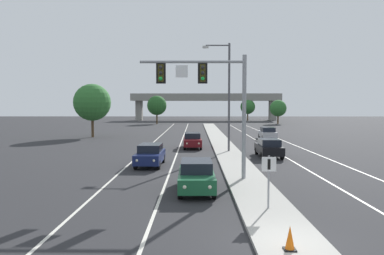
# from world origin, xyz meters

# --- Properties ---
(ground_plane) EXTENTS (260.00, 260.00, 0.00)m
(ground_plane) POSITION_xyz_m (0.00, 0.00, 0.00)
(ground_plane) COLOR #28282B
(median_island) EXTENTS (2.40, 110.00, 0.15)m
(median_island) POSITION_xyz_m (0.00, 18.00, 0.07)
(median_island) COLOR #9E9B93
(median_island) RESTS_ON ground
(lane_stripe_oncoming_center) EXTENTS (0.14, 100.00, 0.01)m
(lane_stripe_oncoming_center) POSITION_xyz_m (-4.70, 25.00, 0.00)
(lane_stripe_oncoming_center) COLOR silver
(lane_stripe_oncoming_center) RESTS_ON ground
(lane_stripe_receding_center) EXTENTS (0.14, 100.00, 0.01)m
(lane_stripe_receding_center) POSITION_xyz_m (4.70, 25.00, 0.00)
(lane_stripe_receding_center) COLOR silver
(lane_stripe_receding_center) RESTS_ON ground
(edge_stripe_left) EXTENTS (0.14, 100.00, 0.01)m
(edge_stripe_left) POSITION_xyz_m (-8.00, 25.00, 0.00)
(edge_stripe_left) COLOR silver
(edge_stripe_left) RESTS_ON ground
(edge_stripe_right) EXTENTS (0.14, 100.00, 0.01)m
(edge_stripe_right) POSITION_xyz_m (8.00, 25.00, 0.00)
(edge_stripe_right) COLOR silver
(edge_stripe_right) RESTS_ON ground
(overhead_signal_mast) EXTENTS (6.18, 0.44, 7.20)m
(overhead_signal_mast) POSITION_xyz_m (-2.10, 10.06, 5.28)
(overhead_signal_mast) COLOR gray
(overhead_signal_mast) RESTS_ON median_island
(median_sign_post) EXTENTS (0.60, 0.10, 2.20)m
(median_sign_post) POSITION_xyz_m (0.04, 3.81, 1.59)
(median_sign_post) COLOR gray
(median_sign_post) RESTS_ON median_island
(street_lamp_median) EXTENTS (2.58, 0.28, 10.00)m
(street_lamp_median) POSITION_xyz_m (-0.09, 22.84, 5.79)
(street_lamp_median) COLOR #4C4C51
(street_lamp_median) RESTS_ON median_island
(car_oncoming_green) EXTENTS (1.87, 4.49, 1.58)m
(car_oncoming_green) POSITION_xyz_m (-2.96, 7.41, 0.82)
(car_oncoming_green) COLOR #195633
(car_oncoming_green) RESTS_ON ground
(car_oncoming_navy) EXTENTS (1.90, 4.50, 1.58)m
(car_oncoming_navy) POSITION_xyz_m (-6.32, 15.31, 0.82)
(car_oncoming_navy) COLOR #141E4C
(car_oncoming_navy) RESTS_ON ground
(car_oncoming_darkred) EXTENTS (1.93, 4.51, 1.58)m
(car_oncoming_darkred) POSITION_xyz_m (-3.31, 26.24, 0.82)
(car_oncoming_darkred) COLOR #5B0F14
(car_oncoming_darkred) RESTS_ON ground
(car_receding_black) EXTENTS (1.85, 4.48, 1.58)m
(car_receding_black) POSITION_xyz_m (3.28, 19.84, 0.82)
(car_receding_black) COLOR black
(car_receding_black) RESTS_ON ground
(car_receding_silver) EXTENTS (1.91, 4.51, 1.58)m
(car_receding_silver) POSITION_xyz_m (6.33, 35.86, 0.82)
(car_receding_silver) COLOR #B7B7BC
(car_receding_silver) RESTS_ON ground
(traffic_cone_median_nose) EXTENTS (0.36, 0.36, 0.74)m
(traffic_cone_median_nose) POSITION_xyz_m (-0.21, -0.62, 0.51)
(traffic_cone_median_nose) COLOR black
(traffic_cone_median_nose) RESTS_ON median_island
(overpass_bridge) EXTENTS (42.40, 6.40, 7.65)m
(overpass_bridge) POSITION_xyz_m (0.00, 93.76, 5.78)
(overpass_bridge) COLOR gray
(overpass_bridge) RESTS_ON ground
(tree_far_right_b) EXTENTS (4.15, 4.15, 6.00)m
(tree_far_right_b) POSITION_xyz_m (11.74, 91.46, 3.91)
(tree_far_right_b) COLOR #4C3823
(tree_far_right_b) RESTS_ON ground
(tree_far_left_b) EXTENTS (5.07, 5.07, 7.34)m
(tree_far_left_b) POSITION_xyz_m (-17.17, 38.78, 4.79)
(tree_far_left_b) COLOR #4C3823
(tree_far_left_b) RESTS_ON ground
(tree_far_left_a) EXTENTS (4.58, 4.58, 6.63)m
(tree_far_left_a) POSITION_xyz_m (-12.04, 74.39, 4.33)
(tree_far_left_a) COLOR #4C3823
(tree_far_left_a) RESTS_ON ground
(tree_far_right_c) EXTENTS (3.89, 3.89, 5.62)m
(tree_far_right_c) POSITION_xyz_m (16.43, 74.56, 3.67)
(tree_far_right_c) COLOR #4C3823
(tree_far_right_c) RESTS_ON ground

